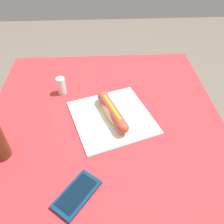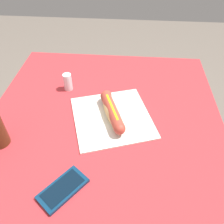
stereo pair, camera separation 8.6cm
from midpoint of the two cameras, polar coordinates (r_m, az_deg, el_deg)
ground_plane at (r=1.50m, az=0.35°, el=-25.09°), size 6.00×6.00×0.00m
dining_table at (r=0.95m, az=0.51°, el=-10.83°), size 1.07×0.88×0.78m
paper_wrapper at (r=0.88m, az=2.80°, el=-1.42°), size 0.36×0.35×0.01m
hot_dog at (r=0.86m, az=2.87°, el=0.05°), size 0.22×0.11×0.05m
cell_phone at (r=0.70m, az=-8.37°, el=-18.34°), size 0.16×0.14×0.01m
salt_shaker at (r=1.00m, az=-8.40°, el=7.21°), size 0.04×0.04×0.07m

